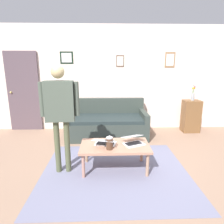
{
  "coord_description": "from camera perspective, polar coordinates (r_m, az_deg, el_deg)",
  "views": [
    {
      "loc": [
        0.12,
        3.01,
        1.72
      ],
      "look_at": [
        -0.01,
        -0.74,
        0.8
      ],
      "focal_mm": 31.23,
      "sensor_mm": 36.0,
      "label": 1
    }
  ],
  "objects": [
    {
      "name": "coffee_table",
      "position": [
        3.27,
        0.85,
        -10.32
      ],
      "size": [
        1.13,
        0.63,
        0.43
      ],
      "color": "#A87960",
      "rests_on": "ground_plane"
    },
    {
      "name": "person_standing",
      "position": [
        3.07,
        -15.03,
        1.63
      ],
      "size": [
        0.6,
        0.22,
        1.71
      ],
      "color": "#4E5339",
      "rests_on": "ground_plane"
    },
    {
      "name": "couch",
      "position": [
        4.78,
        -1.42,
        -3.47
      ],
      "size": [
        1.88,
        0.94,
        0.88
      ],
      "color": "#323A34",
      "rests_on": "ground_plane"
    },
    {
      "name": "french_press",
      "position": [
        3.05,
        -0.75,
        -9.1
      ],
      "size": [
        0.12,
        0.1,
        0.23
      ],
      "color": "#4C3323",
      "rests_on": "coffee_table"
    },
    {
      "name": "side_shelf",
      "position": [
        5.45,
        22.07,
        -1.13
      ],
      "size": [
        0.42,
        0.32,
        0.83
      ],
      "color": "brown",
      "rests_on": "ground_plane"
    },
    {
      "name": "back_wall",
      "position": [
        5.23,
        -0.71,
        9.71
      ],
      "size": [
        7.04,
        0.11,
        2.7
      ],
      "color": "silver",
      "rests_on": "ground_plane"
    },
    {
      "name": "flower_vase",
      "position": [
        5.34,
        22.65,
        5.03
      ],
      "size": [
        0.09,
        0.09,
        0.43
      ],
      "color": "#9BA1A5",
      "rests_on": "side_shelf"
    },
    {
      "name": "ground_plane",
      "position": [
        3.47,
        0.21,
        -15.94
      ],
      "size": [
        7.68,
        7.68,
        0.0
      ],
      "primitive_type": "plane",
      "color": "#93735D"
    },
    {
      "name": "laptop_center",
      "position": [
        3.23,
        -2.13,
        -8.89
      ],
      "size": [
        0.41,
        0.43,
        0.15
      ],
      "color": "silver",
      "rests_on": "coffee_table"
    },
    {
      "name": "interior_door",
      "position": [
        5.59,
        -24.46,
        5.39
      ],
      "size": [
        0.82,
        0.09,
        2.05
      ],
      "color": "#54444C",
      "rests_on": "ground_plane"
    },
    {
      "name": "laptop_left",
      "position": [
        3.29,
        6.25,
        -8.51
      ],
      "size": [
        0.41,
        0.4,
        0.15
      ],
      "color": "silver",
      "rests_on": "coffee_table"
    },
    {
      "name": "area_rug",
      "position": [
        3.35,
        0.91,
        -16.99
      ],
      "size": [
        2.36,
        2.08,
        0.01
      ],
      "primitive_type": "cube",
      "color": "slate",
      "rests_on": "ground_plane"
    }
  ]
}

